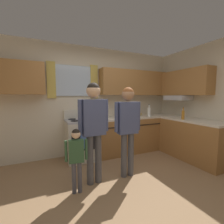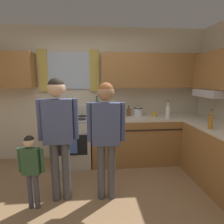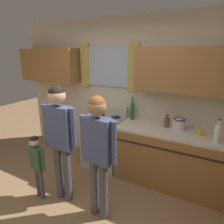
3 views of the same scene
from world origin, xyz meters
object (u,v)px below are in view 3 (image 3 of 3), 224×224
object	(u,v)px
small_child	(37,160)
stovetop_kettle	(179,123)
mug_mustard_yellow	(201,132)
stove_oven	(104,141)
adult_holding_child	(60,132)
bottle_milk_white	(218,133)
bottle_wine_green	(132,111)
bottle_squat_brown	(167,122)
adult_in_plaid	(98,145)

from	to	relation	value
small_child	stovetop_kettle	bearing A→B (deg)	38.83
mug_mustard_yellow	stovetop_kettle	world-z (taller)	stovetop_kettle
stove_oven	adult_holding_child	bearing A→B (deg)	-92.54
stove_oven	bottle_milk_white	size ratio (longest dim) A/B	3.51
adult_holding_child	mug_mustard_yellow	bearing A→B (deg)	33.57
stove_oven	bottle_wine_green	world-z (taller)	bottle_wine_green
bottle_squat_brown	small_child	bearing A→B (deg)	-137.46
small_child	stove_oven	bearing A→B (deg)	73.30
bottle_milk_white	small_child	bearing A→B (deg)	-153.37
stove_oven	mug_mustard_yellow	xyz separation A→B (m)	(1.56, 0.01, 0.48)
stove_oven	small_child	size ratio (longest dim) A/B	1.15
adult_holding_child	bottle_squat_brown	bearing A→B (deg)	46.26
stove_oven	adult_in_plaid	distance (m)	1.33
bottle_squat_brown	mug_mustard_yellow	world-z (taller)	bottle_squat_brown
bottle_wine_green	adult_holding_child	world-z (taller)	adult_holding_child
bottle_wine_green	small_child	world-z (taller)	bottle_wine_green
adult_in_plaid	small_child	size ratio (longest dim) A/B	1.65
stove_oven	adult_holding_child	size ratio (longest dim) A/B	0.68
bottle_milk_white	adult_in_plaid	xyz separation A→B (m)	(-1.21, -0.95, -0.03)
bottle_milk_white	stovetop_kettle	xyz separation A→B (m)	(-0.51, 0.24, -0.02)
bottle_squat_brown	stovetop_kettle	size ratio (longest dim) A/B	0.75
bottle_squat_brown	bottle_milk_white	bearing A→B (deg)	-19.67
bottle_squat_brown	stovetop_kettle	world-z (taller)	stovetop_kettle
bottle_squat_brown	adult_holding_child	world-z (taller)	adult_holding_child
stove_oven	mug_mustard_yellow	world-z (taller)	stove_oven
bottle_milk_white	adult_holding_child	xyz separation A→B (m)	(-1.81, -0.92, 0.00)
bottle_squat_brown	adult_in_plaid	world-z (taller)	adult_in_plaid
bottle_squat_brown	adult_holding_child	xyz separation A→B (m)	(-1.12, -1.17, 0.05)
bottle_milk_white	stovetop_kettle	distance (m)	0.56
bottle_wine_green	stovetop_kettle	size ratio (longest dim) A/B	1.44
bottle_wine_green	adult_in_plaid	size ratio (longest dim) A/B	0.25
stove_oven	bottle_wine_green	distance (m)	0.76
bottle_wine_green	mug_mustard_yellow	world-z (taller)	bottle_wine_green
stove_oven	stovetop_kettle	world-z (taller)	stovetop_kettle
small_child	adult_in_plaid	bearing A→B (deg)	7.24
bottle_wine_green	stovetop_kettle	world-z (taller)	bottle_wine_green
adult_holding_child	adult_in_plaid	xyz separation A→B (m)	(0.60, -0.03, -0.04)
bottle_squat_brown	bottle_wine_green	size ratio (longest dim) A/B	0.52
stove_oven	bottle_milk_white	distance (m)	1.85
small_child	bottle_wine_green	bearing A→B (deg)	59.86
stove_oven	mug_mustard_yellow	size ratio (longest dim) A/B	9.15
stove_oven	small_child	world-z (taller)	stove_oven
bottle_squat_brown	stovetop_kettle	bearing A→B (deg)	-3.66
mug_mustard_yellow	bottle_milk_white	bearing A→B (deg)	-36.74
mug_mustard_yellow	stovetop_kettle	xyz separation A→B (m)	(-0.31, 0.09, 0.05)
adult_in_plaid	adult_holding_child	bearing A→B (deg)	177.06
adult_holding_child	small_child	size ratio (longest dim) A/B	1.70
stovetop_kettle	small_child	size ratio (longest dim) A/B	0.29
adult_in_plaid	bottle_wine_green	bearing A→B (deg)	94.71
stove_oven	mug_mustard_yellow	bearing A→B (deg)	0.20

